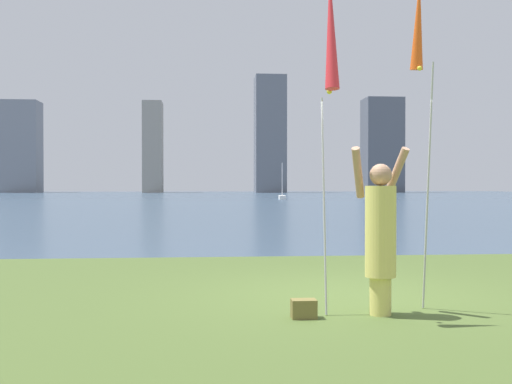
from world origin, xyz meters
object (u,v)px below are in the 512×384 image
object	(u,v)px
person	(380,232)
sailboat_4	(282,197)
bag	(304,309)
kite_flag_right	(419,31)
kite_flag_left	(331,35)

from	to	relation	value
person	sailboat_4	xyz separation A→B (m)	(5.93, 54.67, -0.70)
person	bag	world-z (taller)	person
person	sailboat_4	bearing A→B (deg)	73.86
kite_flag_right	sailboat_4	xyz separation A→B (m)	(5.30, 54.17, -3.15)
kite_flag_left	kite_flag_right	bearing A→B (deg)	29.11
person	bag	size ratio (longest dim) A/B	6.93
bag	kite_flag_left	bearing A→B (deg)	-17.85
person	kite_flag_right	size ratio (longest dim) A/B	0.48
sailboat_4	kite_flag_right	bearing A→B (deg)	-95.59
sailboat_4	person	bearing A→B (deg)	-96.19
kite_flag_right	sailboat_4	distance (m)	54.52
person	kite_flag_right	distance (m)	2.58
bag	kite_flag_right	bearing A→B (deg)	21.54
person	kite_flag_left	xyz separation A→B (m)	(-0.63, -0.19, 2.21)
kite_flag_left	sailboat_4	distance (m)	55.34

